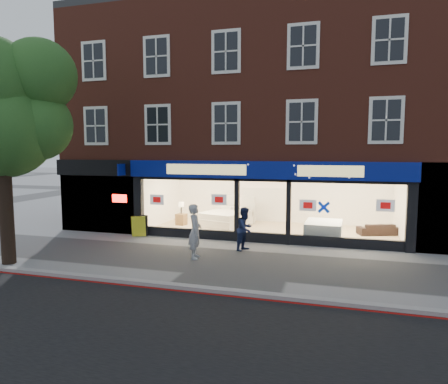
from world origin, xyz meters
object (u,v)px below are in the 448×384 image
at_px(pedestrian_grey, 195,231).
at_px(mattress_stack, 324,230).
at_px(display_bed, 227,217).
at_px(pedestrian_blue, 245,229).
at_px(a_board, 140,226).
at_px(sofa, 378,229).

bearing_deg(pedestrian_grey, mattress_stack, -59.40).
bearing_deg(mattress_stack, display_bed, 158.19).
xyz_separation_m(mattress_stack, pedestrian_blue, (-2.75, -2.37, 0.35)).
bearing_deg(a_board, mattress_stack, -12.17).
height_order(mattress_stack, a_board, a_board).
bearing_deg(pedestrian_grey, pedestrian_blue, -55.12).
relative_size(a_board, pedestrian_blue, 0.57).
bearing_deg(pedestrian_blue, pedestrian_grey, 155.96).
distance_m(mattress_stack, a_board, 7.79).
height_order(pedestrian_grey, pedestrian_blue, pedestrian_grey).
xyz_separation_m(mattress_stack, pedestrian_grey, (-4.17, -3.91, 0.49)).
distance_m(mattress_stack, sofa, 2.67).
bearing_deg(a_board, display_bed, 24.61).
bearing_deg(sofa, pedestrian_blue, 18.11).
bearing_deg(mattress_stack, pedestrian_blue, -139.26).
distance_m(display_bed, pedestrian_blue, 4.66).
height_order(display_bed, mattress_stack, display_bed).
distance_m(sofa, pedestrian_blue, 6.31).
relative_size(mattress_stack, a_board, 2.03).
bearing_deg(pedestrian_blue, sofa, -33.67).
bearing_deg(pedestrian_grey, display_bed, -7.69).
xyz_separation_m(display_bed, sofa, (6.88, -0.38, -0.13)).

